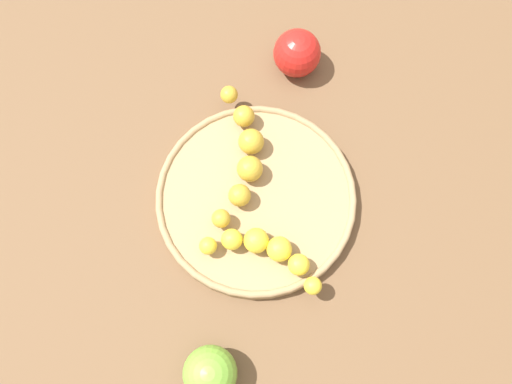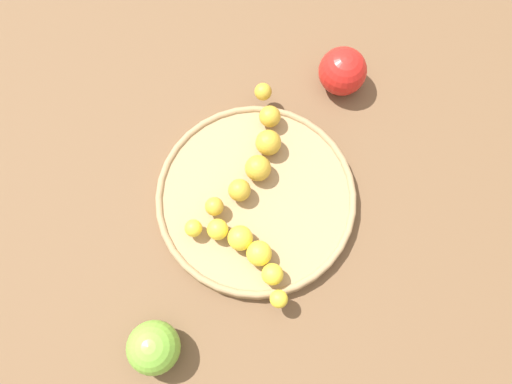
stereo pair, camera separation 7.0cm
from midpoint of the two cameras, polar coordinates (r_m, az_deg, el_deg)
ground_plane at (r=0.73m, az=2.69°, el=-1.34°), size 2.40×2.40×0.00m
fruit_bowl at (r=0.72m, az=2.73°, el=-1.06°), size 0.28×0.28×0.02m
banana_spotted at (r=0.72m, az=2.81°, el=3.97°), size 0.13×0.18×0.04m
banana_yellow at (r=0.68m, az=1.75°, el=-7.00°), size 0.17×0.08×0.03m
apple_red at (r=0.79m, az=12.17°, el=12.69°), size 0.07×0.07×0.07m
apple_green at (r=0.67m, az=-8.38°, el=-17.27°), size 0.07×0.07×0.07m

